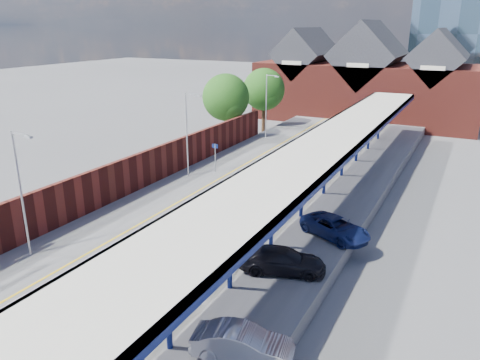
# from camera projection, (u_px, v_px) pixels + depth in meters

# --- Properties ---
(ground) EXTENTS (240.00, 240.00, 0.00)m
(ground) POSITION_uv_depth(u_px,v_px,m) (294.00, 172.00, 43.76)
(ground) COLOR #5B5B5E
(ground) RESTS_ON ground
(ballast_bed) EXTENTS (6.00, 76.00, 0.06)m
(ballast_bed) POSITION_uv_depth(u_px,v_px,m) (247.00, 207.00, 35.30)
(ballast_bed) COLOR #473D33
(ballast_bed) RESTS_ON ground
(rails) EXTENTS (4.51, 76.00, 0.14)m
(rails) POSITION_uv_depth(u_px,v_px,m) (247.00, 206.00, 35.27)
(rails) COLOR slate
(rails) RESTS_ON ground
(left_platform) EXTENTS (5.00, 76.00, 1.00)m
(left_platform) POSITION_uv_depth(u_px,v_px,m) (185.00, 190.00, 37.52)
(left_platform) COLOR #565659
(left_platform) RESTS_ON ground
(right_platform) EXTENTS (6.00, 76.00, 1.00)m
(right_platform) POSITION_uv_depth(u_px,v_px,m) (324.00, 215.00, 32.56)
(right_platform) COLOR #565659
(right_platform) RESTS_ON ground
(coping_left) EXTENTS (0.30, 76.00, 0.05)m
(coping_left) POSITION_uv_depth(u_px,v_px,m) (211.00, 188.00, 36.34)
(coping_left) COLOR silver
(coping_left) RESTS_ON left_platform
(coping_right) EXTENTS (0.30, 76.00, 0.05)m
(coping_right) POSITION_uv_depth(u_px,v_px,m) (286.00, 202.00, 33.62)
(coping_right) COLOR silver
(coping_right) RESTS_ON right_platform
(yellow_line) EXTENTS (0.14, 76.00, 0.01)m
(yellow_line) POSITION_uv_depth(u_px,v_px,m) (204.00, 187.00, 36.61)
(yellow_line) COLOR yellow
(yellow_line) RESTS_ON left_platform
(train) EXTENTS (2.87, 65.90, 3.45)m
(train) POSITION_uv_depth(u_px,v_px,m) (277.00, 176.00, 35.77)
(train) COLOR #0C1456
(train) RESTS_ON ground
(canopy) EXTENTS (4.50, 52.00, 4.48)m
(canopy) POSITION_uv_depth(u_px,v_px,m) (329.00, 142.00, 32.93)
(canopy) COLOR navy
(canopy) RESTS_ON right_platform
(lamp_post_b) EXTENTS (1.48, 0.18, 7.00)m
(lamp_post_b) POSITION_uv_depth(u_px,v_px,m) (22.00, 187.00, 24.65)
(lamp_post_b) COLOR #A5A8AA
(lamp_post_b) RESTS_ON left_platform
(lamp_post_c) EXTENTS (1.48, 0.18, 7.00)m
(lamp_post_c) POSITION_uv_depth(u_px,v_px,m) (188.00, 129.00, 38.17)
(lamp_post_c) COLOR #A5A8AA
(lamp_post_c) RESTS_ON left_platform
(lamp_post_d) EXTENTS (1.48, 0.18, 7.00)m
(lamp_post_d) POSITION_uv_depth(u_px,v_px,m) (267.00, 102.00, 51.69)
(lamp_post_d) COLOR #A5A8AA
(lamp_post_d) RESTS_ON left_platform
(platform_sign) EXTENTS (0.55, 0.08, 2.50)m
(platform_sign) POSITION_uv_depth(u_px,v_px,m) (215.00, 153.00, 40.00)
(platform_sign) COLOR #A5A8AA
(platform_sign) RESTS_ON left_platform
(brick_wall) EXTENTS (0.35, 50.00, 3.86)m
(brick_wall) POSITION_uv_depth(u_px,v_px,m) (102.00, 186.00, 32.57)
(brick_wall) COLOR maroon
(brick_wall) RESTS_ON left_platform
(station_building) EXTENTS (30.00, 12.12, 13.78)m
(station_building) POSITION_uv_depth(u_px,v_px,m) (366.00, 82.00, 65.70)
(station_building) COLOR maroon
(station_building) RESTS_ON ground
(tree_near) EXTENTS (5.20, 5.20, 8.10)m
(tree_near) POSITION_uv_depth(u_px,v_px,m) (227.00, 99.00, 51.52)
(tree_near) COLOR #382314
(tree_near) RESTS_ON ground
(tree_far) EXTENTS (5.20, 5.20, 8.10)m
(tree_far) POSITION_uv_depth(u_px,v_px,m) (265.00, 91.00, 57.85)
(tree_far) COLOR #382314
(tree_far) RESTS_ON ground
(parked_car_silver) EXTENTS (4.10, 2.20, 1.28)m
(parked_car_silver) POSITION_uv_depth(u_px,v_px,m) (243.00, 343.00, 17.71)
(parked_car_silver) COLOR #B9B9BF
(parked_car_silver) RESTS_ON right_platform
(parked_car_dark) EXTENTS (4.76, 3.02, 1.28)m
(parked_car_dark) POSITION_uv_depth(u_px,v_px,m) (283.00, 260.00, 23.96)
(parked_car_dark) COLOR black
(parked_car_dark) RESTS_ON right_platform
(parked_car_blue) EXTENTS (4.89, 3.76, 1.23)m
(parked_car_blue) POSITION_uv_depth(u_px,v_px,m) (335.00, 227.00, 27.90)
(parked_car_blue) COLOR navy
(parked_car_blue) RESTS_ON right_platform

